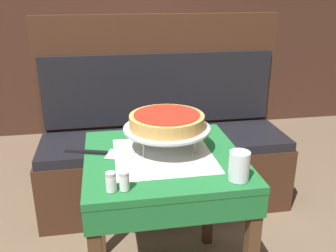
{
  "coord_description": "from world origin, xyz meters",
  "views": [
    {
      "loc": [
        -0.24,
        -1.47,
        1.42
      ],
      "look_at": [
        0.02,
        0.02,
        0.86
      ],
      "focal_mm": 40.0,
      "sensor_mm": 36.0,
      "label": 1
    }
  ],
  "objects_px": {
    "dining_table_rear": "(154,82)",
    "condiment_caddy": "(162,66)",
    "pizza_server": "(104,153)",
    "water_glass_near": "(239,166)",
    "deep_dish_pizza": "(167,121)",
    "salt_shaker": "(111,182)",
    "pizza_pan_stand": "(167,129)",
    "booth_bench": "(164,153)",
    "dining_table_front": "(164,175)",
    "pepper_shaker": "(124,181)"
  },
  "relations": [
    {
      "from": "dining_table_rear",
      "to": "condiment_caddy",
      "type": "xyz_separation_m",
      "value": [
        0.06,
        -0.09,
        0.16
      ]
    },
    {
      "from": "pizza_server",
      "to": "water_glass_near",
      "type": "height_order",
      "value": "water_glass_near"
    },
    {
      "from": "deep_dish_pizza",
      "to": "salt_shaker",
      "type": "height_order",
      "value": "deep_dish_pizza"
    },
    {
      "from": "dining_table_rear",
      "to": "deep_dish_pizza",
      "type": "distance_m",
      "value": 1.76
    },
    {
      "from": "condiment_caddy",
      "to": "pizza_pan_stand",
      "type": "bearing_deg",
      "value": -98.22
    },
    {
      "from": "booth_bench",
      "to": "water_glass_near",
      "type": "bearing_deg",
      "value": -84.22
    },
    {
      "from": "dining_table_front",
      "to": "pizza_pan_stand",
      "type": "xyz_separation_m",
      "value": [
        0.02,
        0.05,
        0.2
      ]
    },
    {
      "from": "pizza_server",
      "to": "pepper_shaker",
      "type": "height_order",
      "value": "pepper_shaker"
    },
    {
      "from": "pizza_server",
      "to": "pepper_shaker",
      "type": "distance_m",
      "value": 0.33
    },
    {
      "from": "booth_bench",
      "to": "pizza_pan_stand",
      "type": "bearing_deg",
      "value": -98.2
    },
    {
      "from": "pizza_server",
      "to": "salt_shaker",
      "type": "xyz_separation_m",
      "value": [
        0.02,
        -0.33,
        0.03
      ]
    },
    {
      "from": "pizza_pan_stand",
      "to": "deep_dish_pizza",
      "type": "height_order",
      "value": "deep_dish_pizza"
    },
    {
      "from": "pepper_shaker",
      "to": "pizza_pan_stand",
      "type": "bearing_deg",
      "value": 56.78
    },
    {
      "from": "dining_table_rear",
      "to": "booth_bench",
      "type": "xyz_separation_m",
      "value": [
        -0.07,
        -0.96,
        -0.26
      ]
    },
    {
      "from": "water_glass_near",
      "to": "salt_shaker",
      "type": "distance_m",
      "value": 0.48
    },
    {
      "from": "pizza_server",
      "to": "water_glass_near",
      "type": "relative_size",
      "value": 2.75
    },
    {
      "from": "dining_table_rear",
      "to": "pizza_server",
      "type": "xyz_separation_m",
      "value": [
        -0.46,
        -1.73,
        0.12
      ]
    },
    {
      "from": "pizza_pan_stand",
      "to": "water_glass_near",
      "type": "distance_m",
      "value": 0.39
    },
    {
      "from": "water_glass_near",
      "to": "salt_shaker",
      "type": "relative_size",
      "value": 1.57
    },
    {
      "from": "water_glass_near",
      "to": "pepper_shaker",
      "type": "bearing_deg",
      "value": -179.83
    },
    {
      "from": "dining_table_front",
      "to": "pepper_shaker",
      "type": "distance_m",
      "value": 0.35
    },
    {
      "from": "pizza_server",
      "to": "water_glass_near",
      "type": "distance_m",
      "value": 0.6
    },
    {
      "from": "dining_table_front",
      "to": "pepper_shaker",
      "type": "height_order",
      "value": "pepper_shaker"
    },
    {
      "from": "pizza_server",
      "to": "pepper_shaker",
      "type": "bearing_deg",
      "value": -77.58
    },
    {
      "from": "dining_table_rear",
      "to": "salt_shaker",
      "type": "height_order",
      "value": "salt_shaker"
    },
    {
      "from": "booth_bench",
      "to": "salt_shaker",
      "type": "bearing_deg",
      "value": -108.68
    },
    {
      "from": "deep_dish_pizza",
      "to": "pepper_shaker",
      "type": "bearing_deg",
      "value": -123.22
    },
    {
      "from": "dining_table_rear",
      "to": "pizza_pan_stand",
      "type": "xyz_separation_m",
      "value": [
        -0.18,
        -1.73,
        0.21
      ]
    },
    {
      "from": "dining_table_front",
      "to": "salt_shaker",
      "type": "bearing_deg",
      "value": -131.23
    },
    {
      "from": "salt_shaker",
      "to": "deep_dish_pizza",
      "type": "bearing_deg",
      "value": 51.27
    },
    {
      "from": "dining_table_front",
      "to": "pizza_server",
      "type": "relative_size",
      "value": 2.31
    },
    {
      "from": "pizza_pan_stand",
      "to": "condiment_caddy",
      "type": "relative_size",
      "value": 2.07
    },
    {
      "from": "condiment_caddy",
      "to": "dining_table_rear",
      "type": "bearing_deg",
      "value": 122.7
    },
    {
      "from": "dining_table_rear",
      "to": "deep_dish_pizza",
      "type": "bearing_deg",
      "value": -95.95
    },
    {
      "from": "deep_dish_pizza",
      "to": "salt_shaker",
      "type": "distance_m",
      "value": 0.43
    },
    {
      "from": "salt_shaker",
      "to": "dining_table_rear",
      "type": "bearing_deg",
      "value": 77.94
    },
    {
      "from": "water_glass_near",
      "to": "condiment_caddy",
      "type": "height_order",
      "value": "condiment_caddy"
    },
    {
      "from": "pizza_pan_stand",
      "to": "condiment_caddy",
      "type": "height_order",
      "value": "condiment_caddy"
    },
    {
      "from": "water_glass_near",
      "to": "pepper_shaker",
      "type": "height_order",
      "value": "water_glass_near"
    },
    {
      "from": "booth_bench",
      "to": "water_glass_near",
      "type": "xyz_separation_m",
      "value": [
        0.11,
        -1.09,
        0.43
      ]
    },
    {
      "from": "deep_dish_pizza",
      "to": "water_glass_near",
      "type": "relative_size",
      "value": 2.87
    },
    {
      "from": "deep_dish_pizza",
      "to": "pepper_shaker",
      "type": "xyz_separation_m",
      "value": [
        -0.21,
        -0.32,
        -0.11
      ]
    },
    {
      "from": "pizza_pan_stand",
      "to": "deep_dish_pizza",
      "type": "bearing_deg",
      "value": -116.57
    },
    {
      "from": "pizza_server",
      "to": "water_glass_near",
      "type": "bearing_deg",
      "value": -32.74
    },
    {
      "from": "deep_dish_pizza",
      "to": "dining_table_rear",
      "type": "bearing_deg",
      "value": 84.05
    },
    {
      "from": "pepper_shaker",
      "to": "condiment_caddy",
      "type": "bearing_deg",
      "value": 77.15
    },
    {
      "from": "deep_dish_pizza",
      "to": "salt_shaker",
      "type": "bearing_deg",
      "value": -128.73
    },
    {
      "from": "water_glass_near",
      "to": "condiment_caddy",
      "type": "relative_size",
      "value": 0.62
    },
    {
      "from": "salt_shaker",
      "to": "condiment_caddy",
      "type": "relative_size",
      "value": 0.39
    },
    {
      "from": "dining_table_rear",
      "to": "deep_dish_pizza",
      "type": "relative_size",
      "value": 2.24
    }
  ]
}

